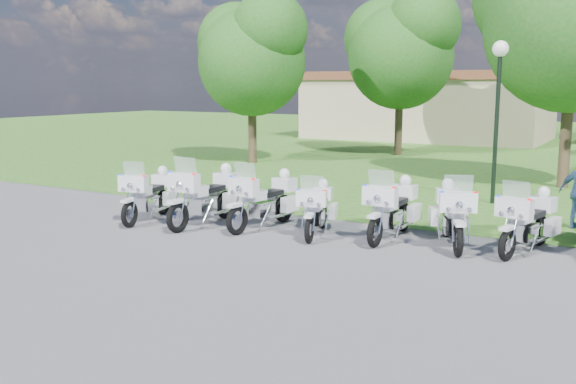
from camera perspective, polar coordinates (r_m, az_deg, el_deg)
The scene contains 14 objects.
ground at distance 13.41m, azimuth -0.40°, elevation -4.96°, with size 100.00×100.00×0.00m, color #56565C.
grass_lawn at distance 38.90m, azimuth 20.23°, elevation 4.04°, with size 100.00×48.00×0.01m, color #27631F.
motorcycle_0 at distance 16.39m, azimuth -12.22°, elevation -0.17°, with size 1.08×2.28×1.56m.
motorcycle_1 at distance 15.60m, azimuth -7.25°, elevation -0.26°, with size 0.85×2.56×1.72m.
motorcycle_2 at distance 15.16m, azimuth -2.04°, elevation -0.63°, with size 0.97×2.42×1.63m.
motorcycle_3 at distance 14.49m, azimuth 2.64°, elevation -1.43°, with size 1.08×2.08×1.44m.
motorcycle_4 at distance 14.29m, azimuth 9.31°, elevation -1.41°, with size 0.79×2.39×1.61m.
motorcycle_5 at distance 13.94m, azimuth 14.35°, elevation -1.87°, with size 1.38×2.24×1.60m.
motorcycle_6 at distance 13.82m, azimuth 20.59°, elevation -2.40°, with size 1.07×2.26×1.54m.
lamp_post at distance 18.91m, azimuth 18.22°, elevation 9.21°, with size 0.44×0.44×4.54m.
tree_0 at distance 27.75m, azimuth -3.29°, elevation 12.35°, with size 5.34×4.56×7.12m.
tree_1 at distance 31.23m, azimuth 9.94°, elevation 12.62°, with size 5.77×4.93×7.70m.
tree_2 at distance 22.86m, azimuth 24.04°, elevation 14.74°, with size 6.50×5.55×8.67m.
building_west at distance 41.18m, azimuth 12.34°, elevation 7.57°, with size 14.56×8.32×4.10m.
Camera 1 is at (6.58, -11.19, 3.37)m, focal length 40.00 mm.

